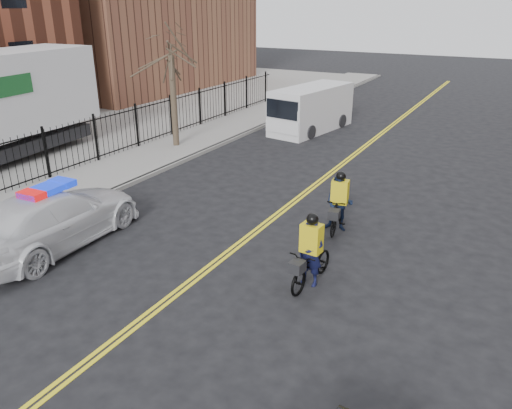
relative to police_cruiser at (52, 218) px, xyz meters
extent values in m
plane|color=black|center=(4.49, -0.39, -0.80)|extent=(120.00, 120.00, 0.00)
cube|color=yellow|center=(4.41, 7.61, -0.80)|extent=(0.10, 60.00, 0.01)
cube|color=yellow|center=(4.57, 7.61, -0.80)|extent=(0.10, 60.00, 0.01)
cube|color=gray|center=(-3.01, 7.61, -0.73)|extent=(3.00, 60.00, 0.15)
cube|color=gray|center=(-1.51, 7.61, -0.73)|extent=(0.20, 60.00, 0.15)
cylinder|color=#382C21|center=(-3.11, 9.61, 1.35)|extent=(0.28, 0.28, 4.00)
imported|color=silver|center=(0.00, 0.00, -0.01)|extent=(2.53, 5.59, 1.59)
cube|color=#0C26CC|center=(0.00, 0.00, 0.87)|extent=(0.74, 1.49, 0.16)
cube|color=silver|center=(0.99, 15.83, 0.33)|extent=(2.77, 5.56, 2.26)
cube|color=silver|center=(0.62, 13.55, 0.13)|extent=(2.02, 1.08, 1.18)
cube|color=black|center=(0.56, 13.16, 0.72)|extent=(1.76, 0.37, 0.89)
cylinder|color=black|center=(-0.18, 14.42, -0.46)|extent=(0.35, 0.72, 0.69)
cylinder|color=black|center=(1.66, 14.13, -0.46)|extent=(0.35, 0.72, 0.69)
cylinder|color=black|center=(0.31, 17.53, -0.46)|extent=(0.35, 0.72, 0.69)
cylinder|color=black|center=(2.15, 17.24, -0.46)|extent=(0.35, 0.72, 0.69)
cylinder|color=black|center=(-8.60, 7.92, -0.20)|extent=(0.13, 0.13, 1.21)
imported|color=black|center=(7.03, 1.49, -0.31)|extent=(0.81, 1.92, 0.98)
imported|color=black|center=(7.03, 1.49, 0.04)|extent=(0.65, 0.45, 1.69)
cube|color=gold|center=(7.03, 1.49, 0.41)|extent=(0.51, 0.37, 0.71)
sphere|color=black|center=(7.03, 1.49, 0.89)|extent=(0.28, 0.28, 0.28)
cube|color=black|center=(6.98, 0.84, -0.04)|extent=(0.33, 0.37, 0.26)
imported|color=black|center=(6.56, 4.71, -0.26)|extent=(0.75, 1.86, 1.09)
imported|color=black|center=(6.56, 4.71, 0.04)|extent=(0.90, 0.74, 1.68)
cube|color=gold|center=(6.56, 4.71, 0.41)|extent=(0.52, 0.39, 0.70)
sphere|color=black|center=(6.56, 4.71, 0.89)|extent=(0.28, 0.28, 0.28)
cube|color=black|center=(6.65, 4.07, -0.04)|extent=(0.35, 0.39, 0.26)
camera|label=1|loc=(10.92, -8.27, 5.52)|focal=35.00mm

